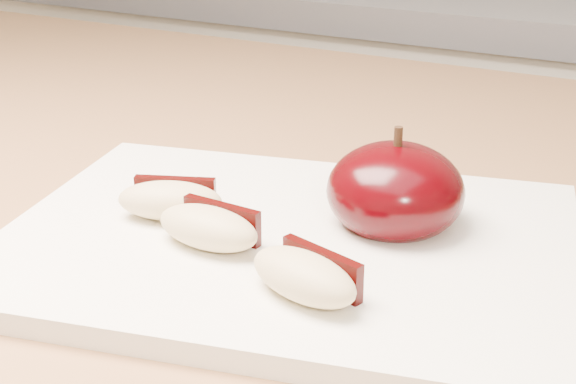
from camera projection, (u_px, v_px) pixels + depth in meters
The scene contains 6 objects.
back_cabinet at pixel (571, 287), 1.28m from camera, with size 2.40×0.62×0.94m.
cutting_board at pixel (288, 244), 0.45m from camera, with size 0.31×0.23×0.01m, color white.
apple_half at pixel (395, 191), 0.45m from camera, with size 0.08×0.08×0.06m.
apple_wedge_a at pixel (171, 200), 0.46m from camera, with size 0.07×0.05×0.02m.
apple_wedge_b at pixel (210, 227), 0.43m from camera, with size 0.06×0.03×0.02m.
apple_wedge_c at pixel (306, 275), 0.38m from camera, with size 0.07×0.04×0.02m.
Camera 1 is at (0.14, 0.00, 1.11)m, focal length 50.00 mm.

